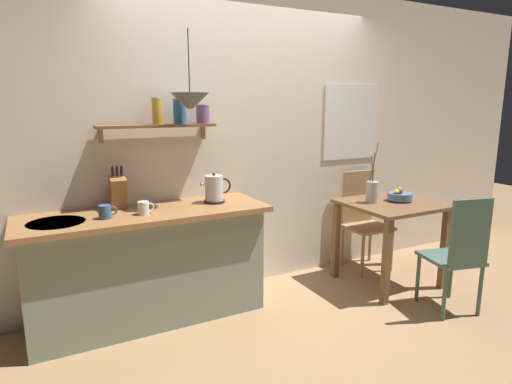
% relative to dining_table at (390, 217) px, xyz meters
% --- Properties ---
extents(ground_plane, '(14.00, 14.00, 0.00)m').
position_rel_dining_table_xyz_m(ground_plane, '(-1.16, 0.02, -0.64)').
color(ground_plane, '#A87F56').
extents(back_wall, '(6.80, 0.11, 2.70)m').
position_rel_dining_table_xyz_m(back_wall, '(-0.96, 0.67, 0.71)').
color(back_wall, silver).
rests_on(back_wall, ground_plane).
extents(kitchen_counter, '(1.83, 0.63, 0.88)m').
position_rel_dining_table_xyz_m(kitchen_counter, '(-2.16, 0.34, -0.19)').
color(kitchen_counter, gray).
rests_on(kitchen_counter, ground_plane).
extents(wall_shelf, '(0.91, 0.20, 0.34)m').
position_rel_dining_table_xyz_m(wall_shelf, '(-1.88, 0.51, 0.92)').
color(wall_shelf, brown).
extents(dining_table, '(0.80, 0.77, 0.78)m').
position_rel_dining_table_xyz_m(dining_table, '(0.00, 0.00, 0.00)').
color(dining_table, brown).
rests_on(dining_table, ground_plane).
extents(dining_chair_near, '(0.47, 0.48, 0.97)m').
position_rel_dining_table_xyz_m(dining_chair_near, '(0.03, -0.71, -0.11)').
color(dining_chair_near, '#4C6B5B').
rests_on(dining_chair_near, ground_plane).
extents(dining_chair_far, '(0.44, 0.41, 0.99)m').
position_rel_dining_table_xyz_m(dining_chair_far, '(0.07, 0.44, -0.10)').
color(dining_chair_far, tan).
rests_on(dining_chair_far, ground_plane).
extents(fruit_bowl, '(0.22, 0.22, 0.13)m').
position_rel_dining_table_xyz_m(fruit_bowl, '(0.11, 0.01, 0.20)').
color(fruit_bowl, '#51759E').
rests_on(fruit_bowl, dining_table).
extents(twig_vase, '(0.11, 0.11, 0.55)m').
position_rel_dining_table_xyz_m(twig_vase, '(-0.17, 0.08, 0.24)').
color(twig_vase, '#B7B2A8').
rests_on(twig_vase, dining_table).
extents(electric_kettle, '(0.26, 0.17, 0.24)m').
position_rel_dining_table_xyz_m(electric_kettle, '(-1.60, 0.35, 0.35)').
color(electric_kettle, black).
rests_on(electric_kettle, kitchen_counter).
extents(knife_block, '(0.11, 0.19, 0.34)m').
position_rel_dining_table_xyz_m(knife_block, '(-2.33, 0.49, 0.38)').
color(knife_block, '#9E6B3D').
rests_on(knife_block, kitchen_counter).
extents(coffee_mug_by_sink, '(0.13, 0.09, 0.10)m').
position_rel_dining_table_xyz_m(coffee_mug_by_sink, '(-2.47, 0.24, 0.29)').
color(coffee_mug_by_sink, '#3D5B89').
rests_on(coffee_mug_by_sink, kitchen_counter).
extents(coffee_mug_spare, '(0.12, 0.08, 0.10)m').
position_rel_dining_table_xyz_m(coffee_mug_spare, '(-2.20, 0.23, 0.29)').
color(coffee_mug_spare, white).
rests_on(coffee_mug_spare, kitchen_counter).
extents(pendant_lamp, '(0.29, 0.29, 0.59)m').
position_rel_dining_table_xyz_m(pendant_lamp, '(-1.80, 0.30, 1.04)').
color(pendant_lamp, black).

